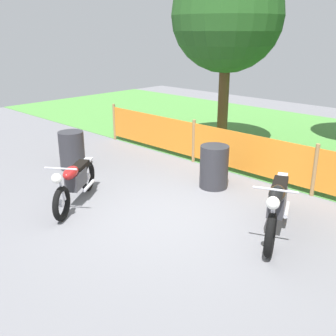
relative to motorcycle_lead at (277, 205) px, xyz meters
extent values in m
cube|color=slate|center=(-1.74, -0.66, -0.49)|extent=(24.00, 24.00, 0.02)
cube|color=#4C8C3D|center=(-1.74, 5.55, -0.48)|extent=(24.00, 7.39, 0.01)
cylinder|color=#997547|center=(-6.30, 1.85, 0.04)|extent=(0.08, 0.08, 1.05)
cylinder|color=#997547|center=(-3.26, 1.85, 0.04)|extent=(0.08, 0.08, 1.05)
cylinder|color=#997547|center=(-0.22, 1.85, 0.04)|extent=(0.08, 0.08, 1.05)
cube|color=orange|center=(-4.78, 1.85, 0.06)|extent=(2.96, 0.02, 0.85)
cube|color=orange|center=(-1.74, 1.85, 0.06)|extent=(2.96, 0.02, 0.85)
cylinder|color=brown|center=(-3.54, 3.38, 0.73)|extent=(0.28, 0.28, 2.43)
sphere|color=#23511E|center=(-3.54, 3.38, 2.93)|extent=(2.81, 2.81, 2.81)
torus|color=black|center=(0.28, -0.65, -0.15)|extent=(0.36, 0.65, 0.66)
cylinder|color=silver|center=(0.28, -0.65, -0.15)|extent=(0.11, 0.16, 0.14)
torus|color=black|center=(-0.29, 0.67, -0.15)|extent=(0.36, 0.65, 0.66)
cylinder|color=silver|center=(-0.29, 0.67, -0.15)|extent=(0.11, 0.16, 0.14)
cube|color=#38383D|center=(-0.03, 0.06, 0.03)|extent=(0.47, 0.66, 0.33)
ellipsoid|color=black|center=(0.07, -0.16, 0.26)|extent=(0.44, 0.59, 0.23)
cube|color=black|center=(-0.13, 0.30, 0.23)|extent=(0.44, 0.62, 0.10)
cube|color=silver|center=(-0.29, 0.67, 0.21)|extent=(0.30, 0.41, 0.04)
cylinder|color=silver|center=(0.25, -0.59, 0.15)|extent=(0.15, 0.24, 0.59)
sphere|color=white|center=(0.32, -0.74, 0.38)|extent=(0.24, 0.24, 0.19)
cylinder|color=silver|center=(0.24, -0.56, 0.50)|extent=(0.58, 0.27, 0.03)
cylinder|color=silver|center=(-0.02, 0.40, -0.22)|extent=(0.29, 0.55, 0.07)
torus|color=black|center=(-2.84, -2.09, -0.18)|extent=(0.43, 0.55, 0.60)
cylinder|color=silver|center=(-2.84, -2.09, -0.18)|extent=(0.12, 0.14, 0.13)
torus|color=black|center=(-3.61, -1.01, -0.18)|extent=(0.43, 0.55, 0.60)
cylinder|color=silver|center=(-3.61, -1.01, -0.18)|extent=(0.12, 0.14, 0.13)
cube|color=#38383D|center=(-3.25, -1.51, -0.01)|extent=(0.51, 0.59, 0.30)
ellipsoid|color=maroon|center=(-3.13, -1.69, 0.20)|extent=(0.47, 0.53, 0.21)
cube|color=black|center=(-3.39, -1.32, 0.17)|extent=(0.47, 0.55, 0.09)
cube|color=silver|center=(-3.61, -1.01, 0.15)|extent=(0.32, 0.36, 0.04)
cylinder|color=silver|center=(-2.88, -2.04, 0.09)|extent=(0.17, 0.21, 0.54)
sphere|color=white|center=(-2.79, -2.16, 0.31)|extent=(0.24, 0.24, 0.17)
cylinder|color=silver|center=(-2.90, -2.01, 0.41)|extent=(0.48, 0.35, 0.03)
cylinder|color=silver|center=(-3.31, -1.21, -0.24)|extent=(0.35, 0.46, 0.07)
cylinder|color=#2D2D33|center=(-1.89, 0.88, -0.04)|extent=(0.58, 0.58, 0.88)
cylinder|color=#2D2D33|center=(-4.98, -0.47, -0.04)|extent=(0.58, 0.58, 0.88)
camera|label=1|loc=(2.61, -5.19, 2.58)|focal=41.78mm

